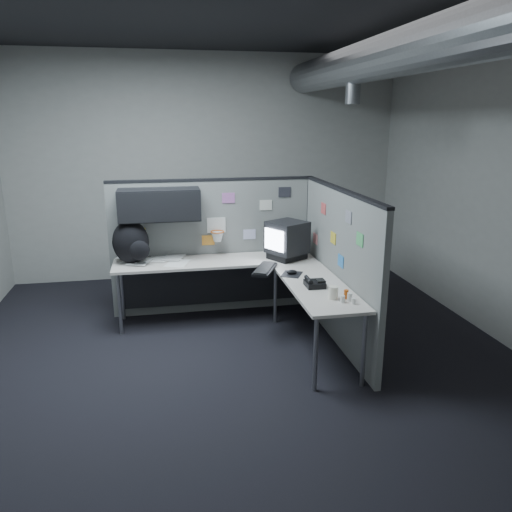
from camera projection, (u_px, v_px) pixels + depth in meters
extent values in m
cube|color=black|center=(238.00, 356.00, 5.02)|extent=(5.60, 5.60, 0.01)
cube|color=black|center=(234.00, 6.00, 4.16)|extent=(5.60, 5.60, 0.01)
cube|color=#9E9E99|center=(207.00, 168.00, 7.24)|extent=(5.60, 0.01, 3.20)
cube|color=#9E9E99|center=(345.00, 308.00, 1.93)|extent=(5.60, 0.01, 3.20)
cube|color=#9E9E99|center=(507.00, 190.00, 5.10)|extent=(0.01, 5.60, 3.20)
cylinder|color=slate|center=(388.00, 56.00, 4.51)|extent=(0.40, 5.49, 0.40)
cylinder|color=slate|center=(353.00, 90.00, 5.33)|extent=(0.16, 0.16, 0.30)
cube|color=slate|center=(214.00, 247.00, 6.01)|extent=(2.43, 0.06, 1.60)
cube|color=black|center=(212.00, 180.00, 5.80)|extent=(2.43, 0.07, 0.03)
cube|color=black|center=(308.00, 243.00, 6.23)|extent=(0.07, 0.07, 1.60)
cube|color=black|center=(159.00, 205.00, 5.56)|extent=(0.90, 0.35, 0.35)
cube|color=black|center=(159.00, 207.00, 5.39)|extent=(0.90, 0.02, 0.33)
cube|color=silver|center=(216.00, 225.00, 5.91)|extent=(0.22, 0.02, 0.18)
torus|color=#D85914|center=(217.00, 232.00, 5.84)|extent=(0.16, 0.16, 0.01)
cone|color=white|center=(217.00, 237.00, 5.86)|extent=(0.14, 0.14, 0.11)
cube|color=#E5D84C|center=(139.00, 233.00, 5.77)|extent=(0.15, 0.01, 0.12)
cube|color=#B266B2|center=(228.00, 198.00, 5.85)|extent=(0.15, 0.01, 0.12)
cube|color=silver|center=(249.00, 234.00, 6.02)|extent=(0.15, 0.01, 0.12)
cube|color=silver|center=(266.00, 205.00, 5.96)|extent=(0.15, 0.01, 0.12)
cube|color=#26262D|center=(285.00, 192.00, 5.96)|extent=(0.15, 0.01, 0.12)
cube|color=orange|center=(208.00, 240.00, 5.94)|extent=(0.15, 0.01, 0.12)
cube|color=slate|center=(338.00, 268.00, 5.20)|extent=(0.06, 2.23, 1.60)
cube|color=black|center=(341.00, 190.00, 4.99)|extent=(0.07, 2.23, 0.03)
cube|color=#CC4C4C|center=(323.00, 208.00, 5.46)|extent=(0.01, 0.15, 0.12)
cube|color=gold|center=(333.00, 238.00, 5.20)|extent=(0.01, 0.15, 0.12)
cube|color=gray|center=(348.00, 217.00, 4.74)|extent=(0.01, 0.15, 0.12)
cube|color=#D87F7F|center=(315.00, 239.00, 5.80)|extent=(0.01, 0.15, 0.12)
cube|color=#4CB266|center=(360.00, 239.00, 4.49)|extent=(0.01, 0.15, 0.12)
cube|color=#337FCC|center=(341.00, 261.00, 5.01)|extent=(0.01, 0.15, 0.12)
cube|color=beige|center=(215.00, 261.00, 5.73)|extent=(2.30, 0.56, 0.03)
cube|color=beige|center=(317.00, 286.00, 4.89)|extent=(0.56, 1.55, 0.03)
cube|color=black|center=(214.00, 281.00, 6.02)|extent=(2.18, 0.02, 0.55)
cylinder|color=gray|center=(120.00, 304.00, 5.43)|extent=(0.04, 0.04, 0.70)
cylinder|color=gray|center=(122.00, 291.00, 5.84)|extent=(0.04, 0.04, 0.70)
cylinder|color=gray|center=(275.00, 294.00, 5.74)|extent=(0.04, 0.04, 0.70)
cylinder|color=gray|center=(316.00, 354.00, 4.28)|extent=(0.04, 0.04, 0.70)
cylinder|color=gray|center=(364.00, 350.00, 4.36)|extent=(0.04, 0.04, 0.70)
cube|color=black|center=(287.00, 256.00, 5.78)|extent=(0.47, 0.46, 0.07)
cube|color=black|center=(287.00, 237.00, 5.73)|extent=(0.52, 0.52, 0.36)
cube|color=#D1E0F9|center=(274.00, 240.00, 5.60)|extent=(0.16, 0.27, 0.24)
cube|color=black|center=(265.00, 270.00, 5.32)|extent=(0.36, 0.51, 0.03)
cube|color=black|center=(265.00, 268.00, 5.32)|extent=(0.32, 0.47, 0.01)
cube|color=black|center=(292.00, 274.00, 5.20)|extent=(0.28, 0.29, 0.01)
ellipsoid|color=black|center=(292.00, 272.00, 5.20)|extent=(0.13, 0.10, 0.04)
cube|color=black|center=(315.00, 284.00, 4.83)|extent=(0.18, 0.20, 0.05)
cylinder|color=black|center=(308.00, 279.00, 4.81)|extent=(0.04, 0.18, 0.04)
cube|color=black|center=(320.00, 280.00, 4.82)|extent=(0.08, 0.11, 0.02)
cylinder|color=silver|center=(350.00, 297.00, 4.45)|extent=(0.06, 0.06, 0.07)
cylinder|color=silver|center=(343.00, 299.00, 4.41)|extent=(0.05, 0.05, 0.06)
cylinder|color=silver|center=(353.00, 301.00, 4.38)|extent=(0.05, 0.05, 0.05)
cylinder|color=#D85914|center=(346.00, 294.00, 4.50)|extent=(0.05, 0.05, 0.08)
cylinder|color=white|center=(333.00, 293.00, 4.49)|extent=(0.11, 0.11, 0.12)
cube|color=white|center=(177.00, 263.00, 5.60)|extent=(0.31, 0.37, 0.00)
cube|color=white|center=(159.00, 258.00, 5.79)|extent=(0.31, 0.37, 0.00)
cube|color=white|center=(134.00, 260.00, 5.72)|extent=(0.31, 0.37, 0.00)
cube|color=white|center=(174.00, 257.00, 5.82)|extent=(0.31, 0.37, 0.00)
cube|color=white|center=(140.00, 261.00, 5.62)|extent=(0.31, 0.37, 0.00)
cube|color=white|center=(129.00, 256.00, 5.85)|extent=(0.31, 0.37, 0.00)
ellipsoid|color=black|center=(131.00, 242.00, 5.55)|extent=(0.47, 0.39, 0.49)
ellipsoid|color=black|center=(140.00, 250.00, 5.46)|extent=(0.25, 0.18, 0.22)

